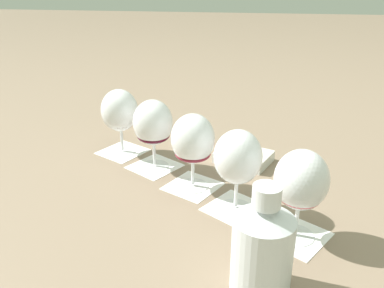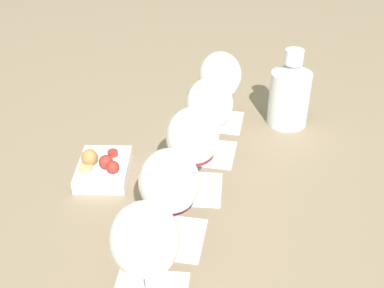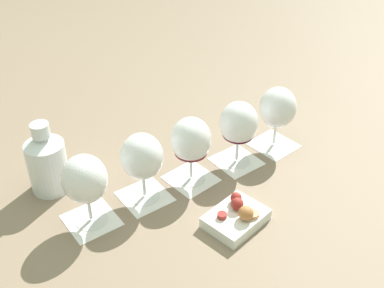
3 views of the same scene
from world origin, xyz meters
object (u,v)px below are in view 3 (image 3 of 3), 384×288
(wine_glass_0, at_px, (85,182))
(wine_glass_3, at_px, (239,125))
(wine_glass_4, at_px, (278,110))
(snack_dish, at_px, (237,216))
(wine_glass_2, at_px, (191,142))
(ceramic_vase, at_px, (47,162))
(wine_glass_1, at_px, (142,159))

(wine_glass_0, bearing_deg, wine_glass_3, -36.81)
(wine_glass_4, distance_m, snack_dish, 0.35)
(wine_glass_2, bearing_deg, ceramic_vase, 116.17)
(wine_glass_0, distance_m, wine_glass_4, 0.55)
(wine_glass_3, distance_m, ceramic_vase, 0.48)
(wine_glass_0, xyz_separation_m, wine_glass_1, (0.12, -0.08, 0.00))
(wine_glass_2, height_order, ceramic_vase, ceramic_vase)
(wine_glass_0, height_order, snack_dish, wine_glass_0)
(wine_glass_3, xyz_separation_m, wine_glass_4, (0.11, -0.08, -0.00))
(wine_glass_4, bearing_deg, wine_glass_3, 144.93)
(ceramic_vase, bearing_deg, wine_glass_2, -63.83)
(wine_glass_0, distance_m, wine_glass_1, 0.14)
(wine_glass_0, height_order, wine_glass_2, same)
(wine_glass_1, xyz_separation_m, wine_glass_2, (0.10, -0.08, 0.00))
(wine_glass_0, xyz_separation_m, wine_glass_4, (0.44, -0.33, -0.00))
(wine_glass_4, height_order, ceramic_vase, ceramic_vase)
(ceramic_vase, bearing_deg, wine_glass_1, -78.06)
(wine_glass_0, relative_size, ceramic_vase, 0.94)
(wine_glass_3, relative_size, wine_glass_4, 1.00)
(wine_glass_2, bearing_deg, wine_glass_1, 141.92)
(wine_glass_0, bearing_deg, wine_glass_2, -36.14)
(wine_glass_0, bearing_deg, wine_glass_1, -34.32)
(wine_glass_1, xyz_separation_m, wine_glass_3, (0.22, -0.17, 0.00))
(wine_glass_3, xyz_separation_m, ceramic_vase, (-0.26, 0.40, -0.03))
(wine_glass_2, bearing_deg, wine_glass_0, 143.86)
(wine_glass_1, distance_m, wine_glass_2, 0.13)
(wine_glass_1, height_order, wine_glass_3, same)
(wine_glass_2, distance_m, wine_glass_3, 0.14)
(wine_glass_4, relative_size, snack_dish, 1.08)
(wine_glass_1, relative_size, ceramic_vase, 0.94)
(wine_glass_2, xyz_separation_m, wine_glass_3, (0.11, -0.09, -0.00))
(wine_glass_1, bearing_deg, wine_glass_2, -38.08)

